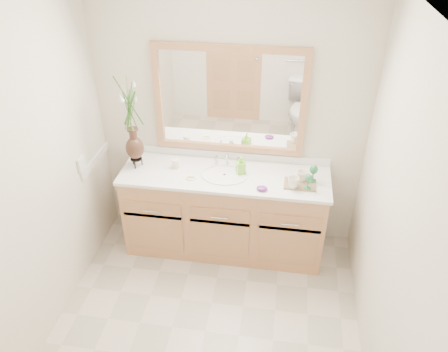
% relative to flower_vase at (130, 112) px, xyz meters
% --- Properties ---
extents(floor, '(2.60, 2.60, 0.00)m').
position_rel_flower_vase_xyz_m(floor, '(0.80, -1.03, -1.36)').
color(floor, beige).
rests_on(floor, ground).
extents(ceiling, '(2.40, 2.60, 0.02)m').
position_rel_flower_vase_xyz_m(ceiling, '(0.80, -1.03, 1.04)').
color(ceiling, white).
rests_on(ceiling, wall_back).
extents(wall_back, '(2.40, 0.02, 2.40)m').
position_rel_flower_vase_xyz_m(wall_back, '(0.80, 0.27, -0.16)').
color(wall_back, beige).
rests_on(wall_back, floor).
extents(wall_left, '(0.02, 2.60, 2.40)m').
position_rel_flower_vase_xyz_m(wall_left, '(-0.40, -1.03, -0.16)').
color(wall_left, beige).
rests_on(wall_left, floor).
extents(wall_right, '(0.02, 2.60, 2.40)m').
position_rel_flower_vase_xyz_m(wall_right, '(2.00, -1.03, -0.16)').
color(wall_right, beige).
rests_on(wall_right, floor).
extents(vanity, '(1.80, 0.55, 0.80)m').
position_rel_flower_vase_xyz_m(vanity, '(0.80, -0.02, -0.96)').
color(vanity, tan).
rests_on(vanity, floor).
extents(counter, '(1.84, 0.57, 0.03)m').
position_rel_flower_vase_xyz_m(counter, '(0.80, -0.02, -0.54)').
color(counter, white).
rests_on(counter, vanity).
extents(sink, '(0.38, 0.34, 0.23)m').
position_rel_flower_vase_xyz_m(sink, '(0.80, -0.03, -0.58)').
color(sink, white).
rests_on(sink, counter).
extents(mirror, '(1.32, 0.04, 0.97)m').
position_rel_flower_vase_xyz_m(mirror, '(0.80, 0.25, 0.05)').
color(mirror, white).
rests_on(mirror, wall_back).
extents(switch_plate, '(0.02, 0.12, 0.12)m').
position_rel_flower_vase_xyz_m(switch_plate, '(-0.38, -0.27, -0.38)').
color(switch_plate, white).
rests_on(switch_plate, wall_left).
extents(flower_vase, '(0.19, 0.19, 0.77)m').
position_rel_flower_vase_xyz_m(flower_vase, '(0.00, 0.00, 0.00)').
color(flower_vase, black).
rests_on(flower_vase, counter).
extents(tumbler, '(0.07, 0.07, 0.08)m').
position_rel_flower_vase_xyz_m(tumbler, '(0.36, 0.02, -0.48)').
color(tumbler, '#EFE6CF').
rests_on(tumbler, counter).
extents(soap_dish, '(0.09, 0.09, 0.03)m').
position_rel_flower_vase_xyz_m(soap_dish, '(0.53, -0.12, -0.52)').
color(soap_dish, '#EFE6CF').
rests_on(soap_dish, counter).
extents(soap_bottle, '(0.08, 0.09, 0.15)m').
position_rel_flower_vase_xyz_m(soap_bottle, '(0.94, 0.03, -0.45)').
color(soap_bottle, '#76CD30').
rests_on(soap_bottle, counter).
extents(purple_dish, '(0.11, 0.10, 0.03)m').
position_rel_flower_vase_xyz_m(purple_dish, '(1.15, -0.21, -0.51)').
color(purple_dish, '#612673').
rests_on(purple_dish, counter).
extents(tray, '(0.27, 0.18, 0.01)m').
position_rel_flower_vase_xyz_m(tray, '(1.46, -0.09, -0.52)').
color(tray, brown).
rests_on(tray, counter).
extents(mug_left, '(0.11, 0.11, 0.10)m').
position_rel_flower_vase_xyz_m(mug_left, '(1.40, -0.15, -0.46)').
color(mug_left, '#EFE6CF').
rests_on(mug_left, tray).
extents(mug_right, '(0.12, 0.11, 0.09)m').
position_rel_flower_vase_xyz_m(mug_right, '(1.47, -0.03, -0.47)').
color(mug_right, '#EFE6CF').
rests_on(mug_right, tray).
extents(goblet_front, '(0.06, 0.06, 0.13)m').
position_rel_flower_vase_xyz_m(goblet_front, '(1.52, -0.15, -0.42)').
color(goblet_front, '#277641').
rests_on(goblet_front, tray).
extents(goblet_back, '(0.07, 0.07, 0.16)m').
position_rel_flower_vase_xyz_m(goblet_back, '(1.56, -0.03, -0.41)').
color(goblet_back, '#277641').
rests_on(goblet_back, tray).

